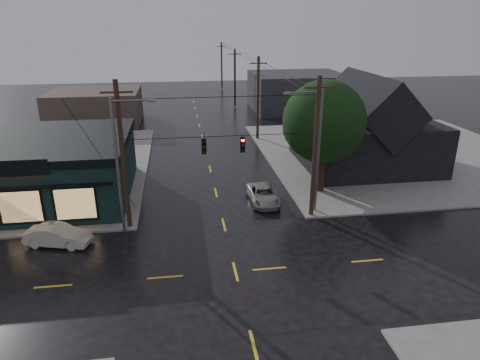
{
  "coord_description": "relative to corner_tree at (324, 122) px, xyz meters",
  "views": [
    {
      "loc": [
        -2.8,
        -20.91,
        13.64
      ],
      "look_at": [
        1.08,
        5.53,
        3.5
      ],
      "focal_mm": 32.0,
      "sensor_mm": 36.0,
      "label": 1
    }
  ],
  "objects": [
    {
      "name": "span_signal_assembly",
      "position": [
        -8.51,
        -4.46,
        -0.25
      ],
      "size": [
        13.0,
        0.48,
        1.23
      ],
      "color": "black",
      "rests_on": "ground"
    },
    {
      "name": "pizza_shop",
      "position": [
        -23.61,
        1.99,
        -3.39
      ],
      "size": [
        16.3,
        12.34,
        4.9
      ],
      "color": "black",
      "rests_on": "ground"
    },
    {
      "name": "utility_pole_far_c",
      "position": [
        -2.11,
        57.04,
        -5.95
      ],
      "size": [
        2.0,
        0.32,
        9.15
      ],
      "primitive_type": null,
      "color": "black",
      "rests_on": "ground"
    },
    {
      "name": "suv_silver",
      "position": [
        -5.12,
        -1.47,
        -5.31
      ],
      "size": [
        2.19,
        4.59,
        1.27
      ],
      "primitive_type": "imported",
      "rotation": [
        0.0,
        0.0,
        0.02
      ],
      "color": "gray",
      "rests_on": "ground"
    },
    {
      "name": "streetlight_nw",
      "position": [
        -15.41,
        -5.16,
        -5.95
      ],
      "size": [
        5.4,
        0.3,
        9.15
      ],
      "primitive_type": null,
      "color": "slate",
      "rests_on": "ground"
    },
    {
      "name": "bg_building_west",
      "position": [
        -22.61,
        29.04,
        -3.75
      ],
      "size": [
        12.0,
        10.0,
        4.4
      ],
      "primitive_type": "cube",
      "color": "#3F322E",
      "rests_on": "ground"
    },
    {
      "name": "utility_pole_ne",
      "position": [
        -2.11,
        -4.46,
        -5.95
      ],
      "size": [
        2.0,
        0.32,
        10.15
      ],
      "primitive_type": null,
      "color": "black",
      "rests_on": "ground"
    },
    {
      "name": "utility_pole_nw",
      "position": [
        -15.11,
        -4.46,
        -5.95
      ],
      "size": [
        2.0,
        0.32,
        10.15
      ],
      "primitive_type": null,
      "color": "black",
      "rests_on": "ground"
    },
    {
      "name": "corner_tree",
      "position": [
        0.0,
        0.0,
        0.0
      ],
      "size": [
        6.62,
        6.62,
        9.13
      ],
      "color": "black",
      "rests_on": "ground"
    },
    {
      "name": "sidewalk_ne",
      "position": [
        11.39,
        9.04,
        -5.87
      ],
      "size": [
        28.0,
        28.0,
        0.15
      ],
      "primitive_type": "cube",
      "color": "slate",
      "rests_on": "ground"
    },
    {
      "name": "streetlight_ne",
      "position": [
        -1.61,
        -3.76,
        -5.95
      ],
      "size": [
        5.4,
        0.3,
        9.15
      ],
      "primitive_type": null,
      "color": "slate",
      "rests_on": "ground"
    },
    {
      "name": "ground_plane",
      "position": [
        -8.61,
        -10.96,
        -5.95
      ],
      "size": [
        160.0,
        160.0,
        0.0
      ],
      "primitive_type": "plane",
      "color": "black"
    },
    {
      "name": "utility_pole_far_a",
      "position": [
        -2.11,
        17.04,
        -5.95
      ],
      "size": [
        2.0,
        0.32,
        9.65
      ],
      "primitive_type": null,
      "color": "black",
      "rests_on": "ground"
    },
    {
      "name": "bg_building_east",
      "position": [
        7.39,
        34.04,
        -3.15
      ],
      "size": [
        14.0,
        12.0,
        5.6
      ],
      "primitive_type": "cube",
      "color": "#26272B",
      "rests_on": "ground"
    },
    {
      "name": "utility_pole_far_b",
      "position": [
        -2.11,
        37.04,
        -5.95
      ],
      "size": [
        2.0,
        0.32,
        9.15
      ],
      "primitive_type": null,
      "color": "black",
      "rests_on": "ground"
    },
    {
      "name": "sedan_cream",
      "position": [
        -19.39,
        -6.26,
        -5.27
      ],
      "size": [
        4.35,
        2.46,
        1.36
      ],
      "primitive_type": "imported",
      "rotation": [
        0.0,
        0.0,
        1.31
      ],
      "color": "beige",
      "rests_on": "ground"
    },
    {
      "name": "ne_building",
      "position": [
        6.39,
        6.04,
        -1.47
      ],
      "size": [
        12.6,
        11.6,
        8.75
      ],
      "color": "black",
      "rests_on": "ground"
    }
  ]
}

